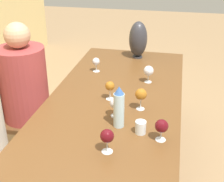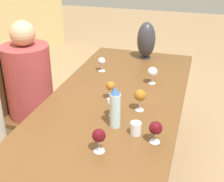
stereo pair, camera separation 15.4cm
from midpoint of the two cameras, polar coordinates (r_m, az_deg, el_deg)
The scene contains 13 objects.
dining_table at distance 2.15m, azimuth -2.59°, elevation -5.13°, with size 2.54×0.96×0.76m.
water_bottle at distance 1.88m, azimuth -1.08°, elevation -3.04°, with size 0.07×0.07×0.27m.
water_tumbler at distance 1.86m, azimuth 2.89°, elevation -6.69°, with size 0.07×0.07×0.08m.
vase at distance 3.01m, azimuth 3.32°, elevation 9.40°, with size 0.17×0.17×0.35m.
wine_glass_0 at distance 2.50m, azimuth 4.95°, elevation 3.64°, with size 0.08×0.08×0.14m.
wine_glass_1 at distance 2.21m, azimuth -2.38°, elevation 0.81°, with size 0.07×0.07×0.14m.
wine_glass_3 at distance 1.78m, azimuth 6.60°, elevation -6.50°, with size 0.08×0.08×0.13m.
wine_glass_4 at distance 2.71m, azimuth -4.56°, elevation 5.31°, with size 0.06×0.06×0.12m.
wine_glass_5 at distance 2.08m, azimuth 3.21°, elevation -0.69°, with size 0.08×0.08×0.15m.
wine_glass_6 at distance 1.68m, azimuth -3.57°, elevation -8.35°, with size 0.08×0.08×0.14m.
wine_glass_7 at distance 2.00m, azimuth -1.60°, elevation -2.29°, with size 0.07×0.07×0.13m.
chair_far at distance 2.70m, azimuth -18.29°, elevation -3.20°, with size 0.44×0.44×1.02m.
person_far at distance 2.60m, azimuth -16.91°, elevation -0.85°, with size 0.37×0.37×1.26m.
Camera 1 is at (-1.80, -0.40, 1.80)m, focal length 50.00 mm.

